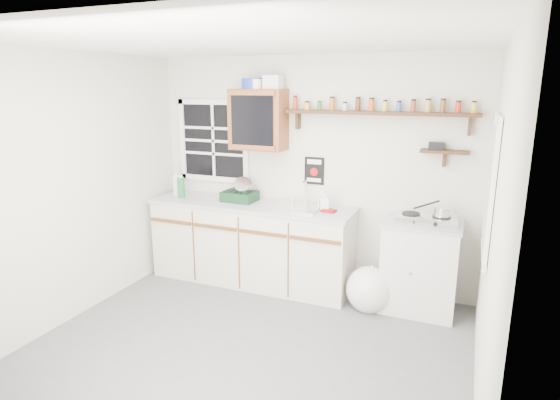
{
  "coord_description": "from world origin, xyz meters",
  "views": [
    {
      "loc": [
        1.64,
        -3.19,
        2.19
      ],
      "look_at": [
        0.08,
        0.55,
        1.19
      ],
      "focal_mm": 30.0,
      "sensor_mm": 36.0,
      "label": 1
    }
  ],
  "objects_px": {
    "spice_shelf": "(378,112)",
    "dish_rack": "(241,193)",
    "upper_cabinet": "(258,120)",
    "main_cabinet": "(251,243)",
    "right_cabinet": "(420,266)",
    "hotplate": "(426,219)"
  },
  "relations": [
    {
      "from": "main_cabinet",
      "to": "right_cabinet",
      "type": "distance_m",
      "value": 1.84
    },
    {
      "from": "spice_shelf",
      "to": "dish_rack",
      "type": "bearing_deg",
      "value": -173.52
    },
    {
      "from": "main_cabinet",
      "to": "hotplate",
      "type": "relative_size",
      "value": 3.94
    },
    {
      "from": "spice_shelf",
      "to": "dish_rack",
      "type": "xyz_separation_m",
      "value": [
        -1.46,
        -0.17,
        -0.92
      ]
    },
    {
      "from": "hotplate",
      "to": "dish_rack",
      "type": "bearing_deg",
      "value": 173.32
    },
    {
      "from": "upper_cabinet",
      "to": "hotplate",
      "type": "bearing_deg",
      "value": -4.34
    },
    {
      "from": "right_cabinet",
      "to": "upper_cabinet",
      "type": "relative_size",
      "value": 1.4
    },
    {
      "from": "right_cabinet",
      "to": "spice_shelf",
      "type": "xyz_separation_m",
      "value": [
        -0.52,
        0.19,
        1.48
      ]
    },
    {
      "from": "hotplate",
      "to": "right_cabinet",
      "type": "bearing_deg",
      "value": 133.56
    },
    {
      "from": "spice_shelf",
      "to": "hotplate",
      "type": "bearing_deg",
      "value": -20.95
    },
    {
      "from": "main_cabinet",
      "to": "dish_rack",
      "type": "distance_m",
      "value": 0.57
    },
    {
      "from": "main_cabinet",
      "to": "hotplate",
      "type": "xyz_separation_m",
      "value": [
        1.86,
        0.01,
        0.49
      ]
    },
    {
      "from": "spice_shelf",
      "to": "upper_cabinet",
      "type": "bearing_deg",
      "value": -176.91
    },
    {
      "from": "upper_cabinet",
      "to": "hotplate",
      "type": "distance_m",
      "value": 2.03
    },
    {
      "from": "main_cabinet",
      "to": "dish_rack",
      "type": "height_order",
      "value": "dish_rack"
    },
    {
      "from": "main_cabinet",
      "to": "right_cabinet",
      "type": "height_order",
      "value": "main_cabinet"
    },
    {
      "from": "upper_cabinet",
      "to": "dish_rack",
      "type": "bearing_deg",
      "value": -151.9
    },
    {
      "from": "main_cabinet",
      "to": "upper_cabinet",
      "type": "bearing_deg",
      "value": 76.32
    },
    {
      "from": "right_cabinet",
      "to": "dish_rack",
      "type": "xyz_separation_m",
      "value": [
        -1.98,
        0.02,
        0.55
      ]
    },
    {
      "from": "spice_shelf",
      "to": "dish_rack",
      "type": "distance_m",
      "value": 1.74
    },
    {
      "from": "right_cabinet",
      "to": "hotplate",
      "type": "height_order",
      "value": "hotplate"
    },
    {
      "from": "right_cabinet",
      "to": "upper_cabinet",
      "type": "height_order",
      "value": "upper_cabinet"
    }
  ]
}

